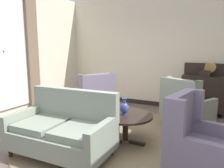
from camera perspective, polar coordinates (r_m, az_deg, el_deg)
name	(u,v)px	position (r m, az deg, el deg)	size (l,w,h in m)	color
ground	(107,145)	(3.89, -1.21, -15.60)	(8.12, 8.12, 0.00)	brown
wall_back	(157,52)	(6.23, 11.63, 8.32)	(5.63, 0.08, 3.07)	beige
wall_left	(28,52)	(5.93, -21.12, 7.81)	(0.08, 4.06, 3.07)	beige
baseboard_back	(155,104)	(6.38, 11.05, -5.05)	(5.47, 0.03, 0.12)	black
area_rug	(115,138)	(4.13, 0.83, -13.94)	(3.58, 3.58, 0.01)	#847051
window_with_curtains	(3,44)	(5.38, -26.55, 9.28)	(0.12, 1.89, 2.89)	silver
coffee_table	(125,119)	(3.83, 3.54, -9.14)	(0.94, 0.94, 0.51)	black
porcelain_vase	(124,107)	(3.75, 3.21, -6.15)	(0.15, 0.15, 0.30)	#384C93
settee	(63,130)	(3.51, -12.65, -11.59)	(1.60, 0.92, 0.99)	gray
armchair_near_window	(185,108)	(4.72, 18.63, -5.87)	(1.09, 1.12, 1.05)	gray
armchair_near_sideboard	(93,101)	(5.01, -5.03, -4.38)	(1.16, 1.13, 1.09)	slate
armchair_foreground_right	(200,144)	(3.10, 21.98, -14.28)	(1.00, 0.96, 1.07)	slate
side_table	(186,113)	(4.37, 18.82, -7.23)	(0.46, 0.46, 0.72)	black
sideboard	(204,93)	(5.82, 22.86, -2.08)	(1.03, 0.39, 1.26)	black
gramophone	(207,67)	(5.65, 23.64, 3.97)	(0.40, 0.45, 0.46)	black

